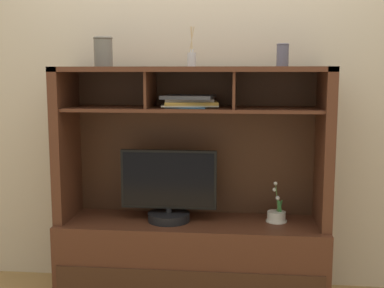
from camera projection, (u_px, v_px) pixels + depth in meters
back_wall at (196, 76)px, 3.22m from camera, size 6.00×0.02×2.80m
media_console at (192, 232)px, 3.10m from camera, size 1.65×0.53×1.45m
tv_monitor at (169, 192)px, 3.03m from camera, size 0.59×0.26×0.45m
potted_orchid at (276, 215)px, 3.04m from camera, size 0.13×0.13×0.26m
magazine_stack_left at (189, 101)px, 2.99m from camera, size 0.37×0.29×0.07m
diffuser_bottle at (192, 59)px, 2.91m from camera, size 0.05×0.05×0.24m
ceramic_vase at (283, 55)px, 2.89m from camera, size 0.08×0.08×0.13m
accent_vase at (103, 52)px, 2.96m from camera, size 0.12×0.12×0.18m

